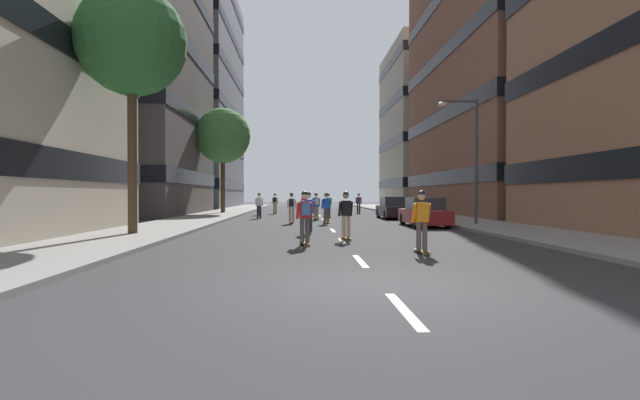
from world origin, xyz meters
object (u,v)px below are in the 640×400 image
at_px(skater_9, 359,202).
at_px(skater_11, 316,203).
at_px(streetlamp_right, 470,147).
at_px(skater_3, 422,219).
at_px(parked_car_near, 394,208).
at_px(skater_13, 316,204).
at_px(skater_1, 304,202).
at_px(skater_2, 328,204).
at_px(skater_12, 326,207).
at_px(skater_5, 275,202).
at_px(parked_car_mid, 424,213).
at_px(skater_10, 346,213).
at_px(street_tree_near, 223,136).
at_px(skater_4, 308,211).
at_px(skater_8, 259,204).
at_px(street_tree_mid, 132,42).
at_px(skater_0, 291,206).
at_px(skater_7, 305,214).
at_px(skater_6, 259,203).

bearing_deg(skater_9, skater_11, -130.39).
height_order(streetlamp_right, skater_3, streetlamp_right).
xyz_separation_m(parked_car_near, skater_13, (-5.40, -1.34, 0.32)).
xyz_separation_m(skater_1, skater_3, (3.09, -27.73, 0.00)).
height_order(skater_2, skater_12, same).
xyz_separation_m(skater_5, skater_11, (3.37, -4.04, 0.00)).
bearing_deg(parked_car_mid, skater_10, -123.87).
distance_m(skater_2, skater_3, 20.47).
bearing_deg(skater_5, skater_2, -59.50).
bearing_deg(street_tree_near, skater_4, -71.29).
xyz_separation_m(skater_2, skater_3, (1.43, -20.42, 0.00)).
xyz_separation_m(skater_3, skater_8, (-6.28, 19.59, 0.00)).
bearing_deg(skater_9, skater_10, -98.14).
relative_size(street_tree_mid, skater_10, 5.44).
relative_size(skater_5, skater_13, 1.00).
height_order(parked_car_near, skater_13, skater_13).
relative_size(skater_9, skater_10, 1.00).
distance_m(parked_car_mid, street_tree_near, 21.65).
xyz_separation_m(street_tree_near, skater_3, (10.03, -27.33, -5.67)).
height_order(skater_0, skater_4, same).
height_order(skater_3, skater_7, same).
bearing_deg(parked_car_near, skater_9, 98.47).
xyz_separation_m(parked_car_near, skater_11, (-5.27, 4.31, 0.32)).
bearing_deg(skater_5, skater_11, -50.15).
bearing_deg(skater_12, skater_13, 95.22).
bearing_deg(parked_car_near, skater_3, -98.98).
bearing_deg(skater_7, skater_11, 87.24).
height_order(skater_3, skater_4, same).
xyz_separation_m(streetlamp_right, skater_0, (-9.36, 2.61, -3.12)).
bearing_deg(skater_9, skater_2, -112.14).
relative_size(skater_7, skater_8, 1.00).
relative_size(street_tree_near, street_tree_mid, 0.92).
distance_m(skater_9, skater_12, 15.19).
xyz_separation_m(street_tree_mid, skater_12, (8.07, 7.61, -6.66)).
bearing_deg(skater_13, skater_1, 94.16).
bearing_deg(parked_car_mid, skater_1, 110.23).
bearing_deg(skater_2, skater_11, 104.85).
relative_size(skater_1, skater_8, 1.00).
height_order(skater_0, skater_13, same).
bearing_deg(skater_8, skater_3, -72.22).
height_order(parked_car_near, skater_9, skater_9).
bearing_deg(parked_car_mid, skater_9, 94.48).
bearing_deg(skater_10, skater_0, 102.47).
height_order(skater_2, skater_11, same).
relative_size(street_tree_mid, skater_1, 5.44).
bearing_deg(skater_6, streetlamp_right, -48.54).
height_order(skater_7, skater_12, same).
relative_size(street_tree_near, skater_4, 4.99).
xyz_separation_m(parked_car_mid, skater_8, (-9.31, 8.46, 0.29)).
height_order(skater_4, skater_9, same).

